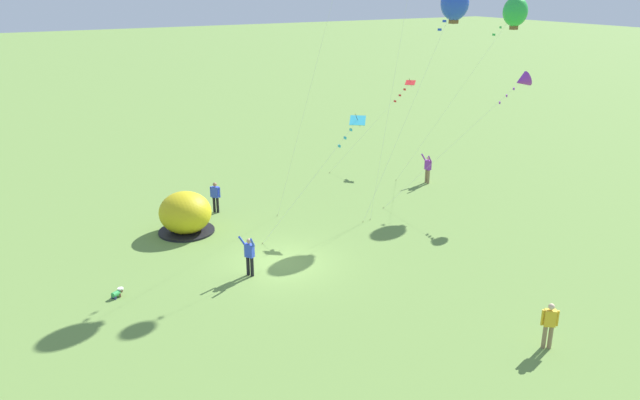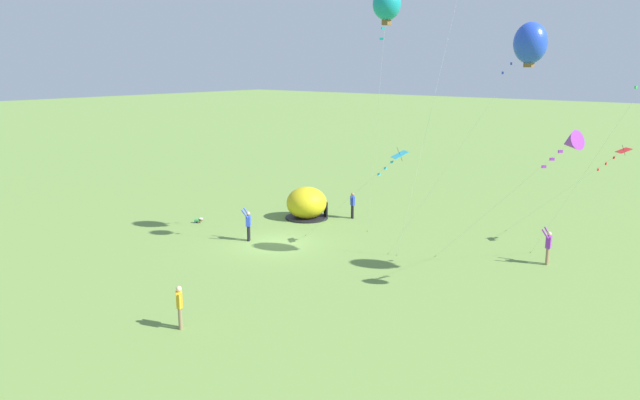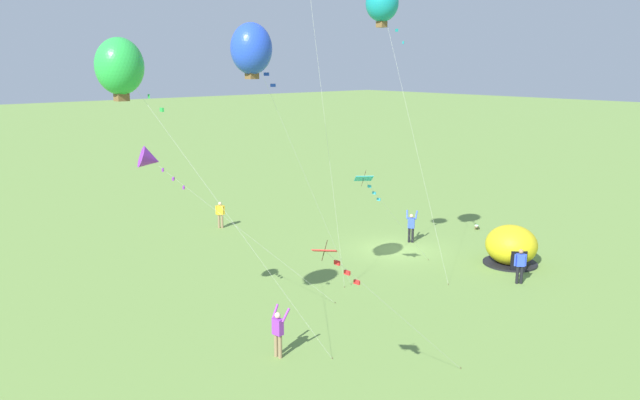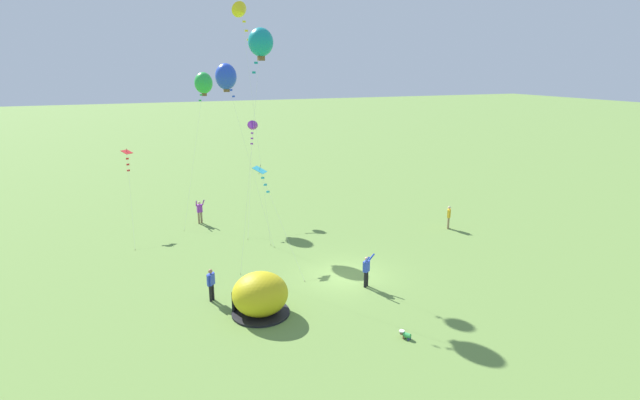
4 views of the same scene
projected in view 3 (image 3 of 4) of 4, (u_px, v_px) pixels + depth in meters
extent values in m
plane|color=olive|center=(396.00, 250.00, 35.45)|extent=(300.00, 300.00, 0.00)
ellipsoid|color=gold|center=(511.00, 245.00, 32.68)|extent=(2.70, 2.60, 2.10)
cylinder|color=black|center=(510.00, 263.00, 32.90)|extent=(2.81, 2.81, 0.10)
cube|color=black|center=(519.00, 262.00, 31.55)|extent=(0.61, 0.69, 1.10)
cylinder|color=green|center=(477.00, 226.00, 39.79)|extent=(0.35, 0.39, 0.22)
sphere|color=brown|center=(477.00, 227.00, 39.54)|extent=(0.19, 0.19, 0.19)
cylinder|color=white|center=(477.00, 226.00, 39.52)|extent=(0.24, 0.24, 0.06)
cylinder|color=brown|center=(478.00, 228.00, 39.67)|extent=(0.07, 0.07, 0.17)
cylinder|color=brown|center=(475.00, 228.00, 39.73)|extent=(0.07, 0.07, 0.17)
cylinder|color=navy|center=(478.00, 228.00, 39.90)|extent=(0.09, 0.09, 0.13)
cylinder|color=navy|center=(476.00, 227.00, 39.95)|extent=(0.09, 0.09, 0.13)
cylinder|color=#8C7251|center=(222.00, 221.00, 40.01)|extent=(0.15, 0.15, 0.88)
cylinder|color=#8C7251|center=(219.00, 221.00, 39.99)|extent=(0.15, 0.15, 0.88)
cube|color=gold|center=(220.00, 210.00, 39.84)|extent=(0.42, 0.45, 0.60)
sphere|color=beige|center=(220.00, 203.00, 39.74)|extent=(0.22, 0.22, 0.22)
cylinder|color=gold|center=(224.00, 210.00, 39.86)|extent=(0.09, 0.09, 0.58)
cylinder|color=gold|center=(216.00, 210.00, 39.81)|extent=(0.09, 0.09, 0.58)
cylinder|color=black|center=(409.00, 235.00, 36.81)|extent=(0.15, 0.15, 0.88)
cylinder|color=black|center=(413.00, 235.00, 36.76)|extent=(0.15, 0.15, 0.88)
cube|color=blue|center=(411.00, 223.00, 36.62)|extent=(0.45, 0.41, 0.60)
sphere|color=tan|center=(411.00, 216.00, 36.53)|extent=(0.22, 0.22, 0.22)
cylinder|color=blue|center=(407.00, 215.00, 36.73)|extent=(0.33, 0.33, 0.50)
cylinder|color=blue|center=(416.00, 215.00, 36.60)|extent=(0.24, 0.38, 0.50)
cylinder|color=#8C7251|center=(276.00, 345.00, 22.49)|extent=(0.15, 0.15, 0.88)
cylinder|color=#8C7251|center=(280.00, 347.00, 22.36)|extent=(0.15, 0.15, 0.88)
cube|color=purple|center=(278.00, 327.00, 22.26)|extent=(0.41, 0.29, 0.60)
sphere|color=beige|center=(278.00, 315.00, 22.17)|extent=(0.22, 0.22, 0.22)
cylinder|color=purple|center=(275.00, 311.00, 22.44)|extent=(0.20, 0.39, 0.50)
cylinder|color=purple|center=(286.00, 315.00, 22.10)|extent=(0.10, 0.38, 0.50)
cylinder|color=black|center=(517.00, 275.00, 29.91)|extent=(0.15, 0.15, 0.88)
cylinder|color=black|center=(521.00, 275.00, 29.91)|extent=(0.15, 0.15, 0.88)
cube|color=blue|center=(520.00, 260.00, 29.75)|extent=(0.43, 0.44, 0.60)
sphere|color=#9E7051|center=(521.00, 251.00, 29.66)|extent=(0.22, 0.22, 0.22)
cylinder|color=blue|center=(515.00, 260.00, 29.76)|extent=(0.09, 0.09, 0.58)
cylinder|color=blue|center=(526.00, 260.00, 29.74)|extent=(0.09, 0.09, 0.58)
cylinder|color=silver|center=(308.00, 184.00, 26.10)|extent=(1.35, 6.43, 10.90)
cylinder|color=brown|center=(351.00, 284.00, 29.83)|extent=(0.03, 0.03, 0.06)
ellipsoid|color=blue|center=(251.00, 49.00, 22.37)|extent=(1.50, 1.50, 1.84)
cube|color=brown|center=(252.00, 75.00, 22.57)|extent=(0.38, 0.38, 0.27)
cube|color=blue|center=(260.00, 63.00, 22.81)|extent=(0.21, 0.11, 0.12)
cube|color=blue|center=(266.00, 74.00, 23.18)|extent=(0.20, 0.15, 0.12)
cube|color=blue|center=(273.00, 85.00, 23.55)|extent=(0.20, 0.16, 0.12)
cylinder|color=silver|center=(399.00, 223.00, 30.82)|extent=(0.82, 5.86, 5.30)
cylinder|color=brown|center=(428.00, 259.00, 33.57)|extent=(0.03, 0.03, 0.06)
cube|color=#33B7D1|center=(364.00, 178.00, 28.07)|extent=(1.06, 1.08, 0.37)
cylinder|color=#332314|center=(364.00, 178.00, 28.07)|extent=(0.07, 0.35, 0.70)
cube|color=#33B7D1|center=(369.00, 186.00, 28.49)|extent=(0.20, 0.07, 0.12)
cube|color=#33B7D1|center=(374.00, 193.00, 28.85)|extent=(0.20, 0.07, 0.12)
cube|color=#33B7D1|center=(379.00, 199.00, 29.20)|extent=(0.20, 0.07, 0.12)
cylinder|color=silver|center=(250.00, 237.00, 25.39)|extent=(2.43, 7.20, 6.88)
cylinder|color=brown|center=(335.00, 303.00, 27.54)|extent=(0.03, 0.03, 0.06)
cone|color=purple|center=(150.00, 159.00, 23.22)|extent=(1.09, 1.15, 1.02)
cube|color=purple|center=(163.00, 170.00, 23.48)|extent=(0.20, 0.16, 0.12)
cube|color=purple|center=(173.00, 179.00, 23.70)|extent=(0.19, 0.17, 0.12)
cube|color=purple|center=(184.00, 188.00, 23.92)|extent=(0.20, 0.17, 0.12)
cylinder|color=silver|center=(402.00, 318.00, 19.13)|extent=(0.18, 6.19, 5.51)
cylinder|color=brown|center=(461.00, 368.00, 21.64)|extent=(0.03, 0.03, 0.06)
cube|color=red|center=(325.00, 251.00, 16.61)|extent=(0.89, 0.89, 0.24)
cylinder|color=#332314|center=(325.00, 250.00, 16.61)|extent=(0.03, 0.22, 0.55)
cube|color=red|center=(337.00, 263.00, 16.98)|extent=(0.20, 0.06, 0.12)
cube|color=red|center=(347.00, 273.00, 17.29)|extent=(0.20, 0.08, 0.12)
cube|color=red|center=(357.00, 282.00, 17.60)|extent=(0.21, 0.08, 0.12)
cylinder|color=silver|center=(236.00, 226.00, 20.46)|extent=(2.99, 5.93, 10.30)
cylinder|color=brown|center=(332.00, 358.00, 22.37)|extent=(0.03, 0.03, 0.06)
ellipsoid|color=green|center=(119.00, 66.00, 18.54)|extent=(1.44, 1.44, 1.69)
cube|color=brown|center=(122.00, 97.00, 18.74)|extent=(0.36, 0.36, 0.26)
cube|color=green|center=(135.00, 83.00, 18.75)|extent=(0.19, 0.18, 0.12)
cube|color=green|center=(149.00, 96.00, 18.93)|extent=(0.21, 0.14, 0.12)
cube|color=green|center=(162.00, 110.00, 19.11)|extent=(0.20, 0.08, 0.12)
cylinder|color=silver|center=(326.00, 132.00, 26.64)|extent=(0.69, 2.98, 15.02)
cylinder|color=brown|center=(344.00, 287.00, 29.46)|extent=(0.03, 0.03, 0.06)
cylinder|color=silver|center=(417.00, 151.00, 28.46)|extent=(2.32, 2.57, 12.94)
cylinder|color=brown|center=(448.00, 284.00, 29.82)|extent=(0.03, 0.03, 0.06)
ellipsoid|color=teal|center=(382.00, 3.00, 27.09)|extent=(1.44, 1.44, 1.60)
cube|color=brown|center=(382.00, 24.00, 27.28)|extent=(0.36, 0.36, 0.26)
cube|color=teal|center=(390.00, 18.00, 27.22)|extent=(0.19, 0.17, 0.12)
cube|color=teal|center=(397.00, 30.00, 27.33)|extent=(0.21, 0.14, 0.12)
cube|color=teal|center=(403.00, 43.00, 27.43)|extent=(0.17, 0.19, 0.12)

